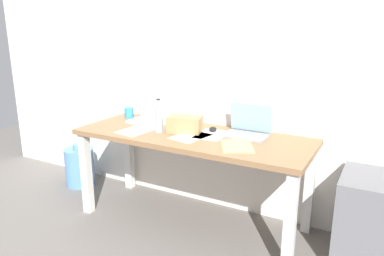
% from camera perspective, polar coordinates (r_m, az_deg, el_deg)
% --- Properties ---
extents(ground_plane, '(8.00, 8.00, 0.00)m').
position_cam_1_polar(ground_plane, '(3.18, 0.00, -14.07)').
color(ground_plane, slate).
extents(back_wall, '(5.20, 0.08, 2.60)m').
position_cam_1_polar(back_wall, '(3.14, 3.65, 10.58)').
color(back_wall, silver).
rests_on(back_wall, ground).
extents(desk, '(1.85, 0.70, 0.75)m').
position_cam_1_polar(desk, '(2.91, 0.00, -2.84)').
color(desk, olive).
rests_on(desk, ground).
extents(laptop_left, '(0.34, 0.23, 0.26)m').
position_cam_1_polar(laptop_left, '(3.25, -6.37, 1.95)').
color(laptop_left, silver).
rests_on(laptop_left, desk).
extents(laptop_right, '(0.33, 0.24, 0.24)m').
position_cam_1_polar(laptop_right, '(2.86, 8.54, -0.10)').
color(laptop_right, gray).
rests_on(laptop_right, desk).
extents(beer_bottle, '(0.07, 0.07, 0.27)m').
position_cam_1_polar(beer_bottle, '(2.93, -5.15, 1.39)').
color(beer_bottle, '#99B7C1').
rests_on(beer_bottle, desk).
extents(computer_mouse, '(0.10, 0.12, 0.03)m').
position_cam_1_polar(computer_mouse, '(2.96, 3.24, -0.19)').
color(computer_mouse, black).
rests_on(computer_mouse, desk).
extents(cardboard_box, '(0.29, 0.21, 0.13)m').
position_cam_1_polar(cardboard_box, '(2.92, -1.15, 0.58)').
color(cardboard_box, tan).
rests_on(cardboard_box, desk).
extents(coffee_mug, '(0.08, 0.08, 0.09)m').
position_cam_1_polar(coffee_mug, '(3.43, -9.71, 2.33)').
color(coffee_mug, '#338CC6').
rests_on(coffee_mug, desk).
extents(paper_sheet_near_back, '(0.23, 0.31, 0.00)m').
position_cam_1_polar(paper_sheet_near_back, '(2.87, 3.01, -1.02)').
color(paper_sheet_near_back, white).
rests_on(paper_sheet_near_back, desk).
extents(paper_sheet_front_left, '(0.25, 0.32, 0.00)m').
position_cam_1_polar(paper_sheet_front_left, '(3.01, -8.61, -0.39)').
color(paper_sheet_front_left, white).
rests_on(paper_sheet_front_left, desk).
extents(paper_sheet_front_right, '(0.32, 0.36, 0.00)m').
position_cam_1_polar(paper_sheet_front_right, '(2.62, 6.94, -2.76)').
color(paper_sheet_front_right, '#F4E06B').
rests_on(paper_sheet_front_right, desk).
extents(paper_sheet_center, '(0.27, 0.33, 0.00)m').
position_cam_1_polar(paper_sheet_center, '(2.82, -0.19, -1.31)').
color(paper_sheet_center, white).
rests_on(paper_sheet_center, desk).
extents(water_cooler_jug, '(0.29, 0.29, 0.43)m').
position_cam_1_polar(water_cooler_jug, '(3.92, -16.94, -5.69)').
color(water_cooler_jug, '#598CC6').
rests_on(water_cooler_jug, ground).
extents(filing_cabinet, '(0.40, 0.48, 0.62)m').
position_cam_1_polar(filing_cabinet, '(2.82, 25.62, -12.70)').
color(filing_cabinet, slate).
rests_on(filing_cabinet, ground).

